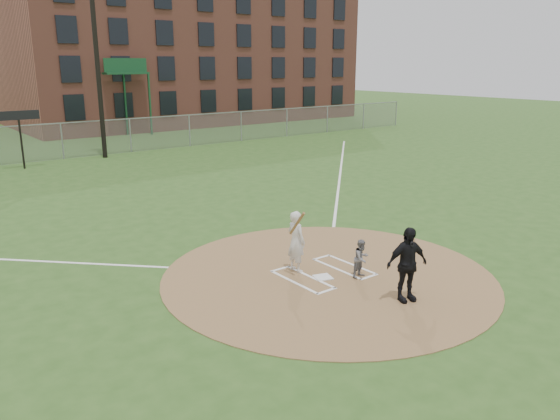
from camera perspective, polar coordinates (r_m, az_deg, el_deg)
ground at (r=14.05m, az=5.01°, el=-6.82°), size 140.00×140.00×0.00m
dirt_circle at (r=14.04m, az=5.01°, el=-6.79°), size 8.40×8.40×0.02m
home_plate at (r=13.83m, az=4.52°, el=-7.02°), size 0.52×0.52×0.03m
foul_line_first at (r=26.28m, az=6.28°, el=3.57°), size 17.04×17.04×0.01m
catcher at (r=13.84m, az=8.51°, el=-5.03°), size 0.51×0.42×0.98m
umpire at (r=12.58m, az=13.12°, el=-5.55°), size 1.09×0.70×1.73m
batters_boxes at (r=14.14m, az=4.60°, el=-6.55°), size 2.08×1.88×0.01m
batter_at_plate at (r=13.97m, az=1.69°, el=-3.27°), size 0.55×1.00×1.78m
outfield_fence at (r=33.04m, az=-21.81°, el=6.73°), size 56.08×0.08×2.03m
brick_warehouse at (r=53.67m, az=-10.38°, el=17.33°), size 30.00×17.17×15.00m
light_pole at (r=32.45m, az=-18.77°, el=16.81°), size 1.20×0.30×12.22m
scoreboard_sign at (r=30.55m, az=-25.62°, el=8.32°), size 2.00×0.10×2.93m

